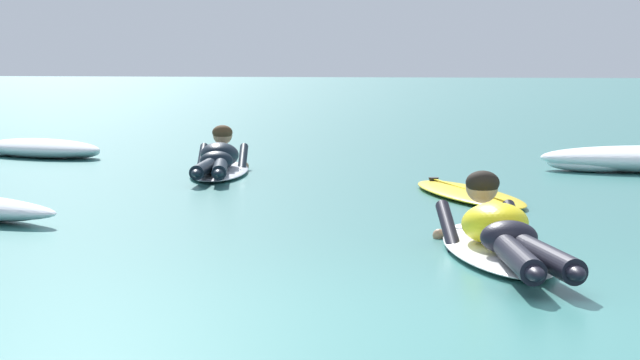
{
  "coord_description": "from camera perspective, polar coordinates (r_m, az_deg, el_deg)",
  "views": [
    {
      "loc": [
        0.51,
        -5.41,
        1.22
      ],
      "look_at": [
        -1.36,
        4.58,
        0.21
      ],
      "focal_mm": 69.37,
      "sensor_mm": 36.0,
      "label": 1
    }
  ],
  "objects": [
    {
      "name": "surfer_near",
      "position": [
        7.55,
        8.31,
        -2.6
      ],
      "size": [
        1.05,
        2.52,
        0.53
      ],
      "color": "white",
      "rests_on": "ground"
    },
    {
      "name": "ground_plane",
      "position": [
        15.47,
        8.67,
        1.1
      ],
      "size": [
        120.0,
        120.0,
        0.0
      ],
      "primitive_type": "plane",
      "color": "#387A75"
    },
    {
      "name": "surfer_far",
      "position": [
        12.87,
        -4.7,
        0.82
      ],
      "size": [
        0.99,
        2.65,
        0.53
      ],
      "color": "silver",
      "rests_on": "ground"
    },
    {
      "name": "whitewater_mid_left",
      "position": [
        15.5,
        -12.73,
        1.43
      ],
      "size": [
        2.0,
        1.47,
        0.23
      ],
      "color": "white",
      "rests_on": "ground"
    },
    {
      "name": "drifting_surfboard",
      "position": [
        10.87,
        6.82,
        -0.61
      ],
      "size": [
        1.43,
        2.3,
        0.16
      ],
      "color": "yellow",
      "rests_on": "ground"
    }
  ]
}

